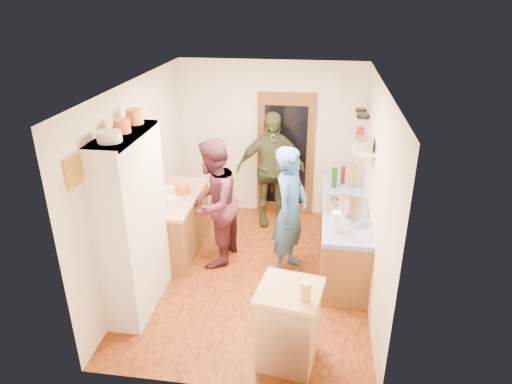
% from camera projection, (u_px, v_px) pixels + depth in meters
% --- Properties ---
extents(floor, '(3.00, 4.00, 0.02)m').
position_uv_depth(floor, '(254.00, 274.00, 6.32)').
color(floor, '#93430F').
rests_on(floor, ground).
extents(ceiling, '(3.00, 4.00, 0.02)m').
position_uv_depth(ceiling, '(253.00, 83.00, 5.25)').
color(ceiling, silver).
rests_on(ceiling, ground).
extents(wall_back, '(3.00, 0.02, 2.60)m').
position_uv_depth(wall_back, '(271.00, 140.00, 7.60)').
color(wall_back, silver).
rests_on(wall_back, ground).
extents(wall_front, '(3.00, 0.02, 2.60)m').
position_uv_depth(wall_front, '(220.00, 279.00, 3.97)').
color(wall_front, silver).
rests_on(wall_front, ground).
extents(wall_left, '(0.02, 4.00, 2.60)m').
position_uv_depth(wall_left, '(140.00, 181.00, 5.98)').
color(wall_left, silver).
rests_on(wall_left, ground).
extents(wall_right, '(0.02, 4.00, 2.60)m').
position_uv_depth(wall_right, '(375.00, 194.00, 5.59)').
color(wall_right, silver).
rests_on(wall_right, ground).
extents(door_frame, '(0.95, 0.06, 2.10)m').
position_uv_depth(door_frame, '(285.00, 155.00, 7.63)').
color(door_frame, brown).
rests_on(door_frame, ground).
extents(door_glass, '(0.70, 0.02, 1.70)m').
position_uv_depth(door_glass, '(285.00, 156.00, 7.60)').
color(door_glass, black).
rests_on(door_glass, door_frame).
extents(hutch_body, '(0.40, 1.20, 2.20)m').
position_uv_depth(hutch_body, '(133.00, 224.00, 5.31)').
color(hutch_body, silver).
rests_on(hutch_body, ground).
extents(hutch_top_shelf, '(0.40, 1.14, 0.04)m').
position_uv_depth(hutch_top_shelf, '(122.00, 135.00, 4.87)').
color(hutch_top_shelf, silver).
rests_on(hutch_top_shelf, hutch_body).
extents(plate_stack, '(0.25, 0.25, 0.10)m').
position_uv_depth(plate_stack, '(109.00, 137.00, 4.57)').
color(plate_stack, white).
rests_on(plate_stack, hutch_top_shelf).
extents(orange_pot_a, '(0.18, 0.18, 0.14)m').
position_uv_depth(orange_pot_a, '(122.00, 126.00, 4.85)').
color(orange_pot_a, orange).
rests_on(orange_pot_a, hutch_top_shelf).
extents(orange_pot_b, '(0.19, 0.19, 0.17)m').
position_uv_depth(orange_pot_b, '(134.00, 116.00, 5.16)').
color(orange_pot_b, orange).
rests_on(orange_pot_b, hutch_top_shelf).
extents(left_counter_base, '(0.60, 1.40, 0.85)m').
position_uv_depth(left_counter_base, '(177.00, 225.00, 6.70)').
color(left_counter_base, olive).
rests_on(left_counter_base, ground).
extents(left_counter_top, '(0.64, 1.44, 0.05)m').
position_uv_depth(left_counter_top, '(175.00, 197.00, 6.52)').
color(left_counter_top, '#D9AD7E').
rests_on(left_counter_top, left_counter_base).
extents(toaster, '(0.28, 0.23, 0.19)m').
position_uv_depth(toaster, '(168.00, 204.00, 6.06)').
color(toaster, white).
rests_on(toaster, left_counter_top).
extents(kettle, '(0.18, 0.18, 0.18)m').
position_uv_depth(kettle, '(169.00, 192.00, 6.40)').
color(kettle, white).
rests_on(kettle, left_counter_top).
extents(orange_bowl, '(0.24, 0.24, 0.10)m').
position_uv_depth(orange_bowl, '(183.00, 189.00, 6.59)').
color(orange_bowl, orange).
rests_on(orange_bowl, left_counter_top).
extents(chopping_board, '(0.32, 0.25, 0.02)m').
position_uv_depth(chopping_board, '(186.00, 182.00, 6.93)').
color(chopping_board, '#D9AD7E').
rests_on(chopping_board, left_counter_top).
extents(right_counter_base, '(0.60, 2.20, 0.84)m').
position_uv_depth(right_counter_base, '(343.00, 235.00, 6.44)').
color(right_counter_base, olive).
rests_on(right_counter_base, ground).
extents(right_counter_top, '(0.62, 2.22, 0.06)m').
position_uv_depth(right_counter_top, '(345.00, 207.00, 6.26)').
color(right_counter_top, '#1532A1').
rests_on(right_counter_top, right_counter_base).
extents(hob, '(0.55, 0.58, 0.04)m').
position_uv_depth(hob, '(346.00, 206.00, 6.16)').
color(hob, silver).
rests_on(hob, right_counter_top).
extents(pot_on_hob, '(0.19, 0.19, 0.12)m').
position_uv_depth(pot_on_hob, '(342.00, 200.00, 6.14)').
color(pot_on_hob, silver).
rests_on(pot_on_hob, hob).
extents(bottle_a, '(0.09, 0.09, 0.31)m').
position_uv_depth(bottle_a, '(334.00, 177.00, 6.73)').
color(bottle_a, '#143F14').
rests_on(bottle_a, right_counter_top).
extents(bottle_b, '(0.08, 0.08, 0.28)m').
position_uv_depth(bottle_b, '(343.00, 175.00, 6.88)').
color(bottle_b, '#591419').
rests_on(bottle_b, right_counter_top).
extents(bottle_c, '(0.10, 0.10, 0.35)m').
position_uv_depth(bottle_c, '(352.00, 177.00, 6.71)').
color(bottle_c, olive).
rests_on(bottle_c, right_counter_top).
extents(paper_towel, '(0.15, 0.15, 0.27)m').
position_uv_depth(paper_towel, '(336.00, 222.00, 5.49)').
color(paper_towel, white).
rests_on(paper_towel, right_counter_top).
extents(mixing_bowl, '(0.26, 0.26, 0.10)m').
position_uv_depth(mixing_bowl, '(355.00, 220.00, 5.73)').
color(mixing_bowl, silver).
rests_on(mixing_bowl, right_counter_top).
extents(island_base, '(0.63, 0.63, 0.86)m').
position_uv_depth(island_base, '(288.00, 327.00, 4.68)').
color(island_base, '#D9AD7E').
rests_on(island_base, ground).
extents(island_top, '(0.71, 0.71, 0.05)m').
position_uv_depth(island_top, '(290.00, 291.00, 4.49)').
color(island_top, '#D9AD7E').
rests_on(island_top, island_base).
extents(cutting_board, '(0.39, 0.33, 0.02)m').
position_uv_depth(cutting_board, '(286.00, 286.00, 4.55)').
color(cutting_board, white).
rests_on(cutting_board, island_top).
extents(oil_jar, '(0.11, 0.11, 0.20)m').
position_uv_depth(oil_jar, '(306.00, 291.00, 4.29)').
color(oil_jar, '#AD9E2D').
rests_on(oil_jar, island_top).
extents(pan_rail, '(0.02, 0.65, 0.02)m').
position_uv_depth(pan_rail, '(367.00, 105.00, 6.67)').
color(pan_rail, silver).
rests_on(pan_rail, wall_right).
extents(pan_hang_a, '(0.18, 0.18, 0.05)m').
position_uv_depth(pan_hang_a, '(363.00, 116.00, 6.57)').
color(pan_hang_a, black).
rests_on(pan_hang_a, pan_rail).
extents(pan_hang_b, '(0.16, 0.16, 0.05)m').
position_uv_depth(pan_hang_b, '(362.00, 114.00, 6.76)').
color(pan_hang_b, black).
rests_on(pan_hang_b, pan_rail).
extents(pan_hang_c, '(0.17, 0.17, 0.05)m').
position_uv_depth(pan_hang_c, '(361.00, 110.00, 6.94)').
color(pan_hang_c, black).
rests_on(pan_hang_c, pan_rail).
extents(wall_shelf, '(0.26, 0.42, 0.03)m').
position_uv_depth(wall_shelf, '(364.00, 151.00, 5.85)').
color(wall_shelf, '#D9AD7E').
rests_on(wall_shelf, wall_right).
extents(radio, '(0.26, 0.33, 0.15)m').
position_uv_depth(radio, '(365.00, 144.00, 5.81)').
color(radio, silver).
rests_on(radio, wall_shelf).
extents(ext_bracket, '(0.06, 0.10, 0.04)m').
position_uv_depth(ext_bracket, '(363.00, 140.00, 7.07)').
color(ext_bracket, black).
rests_on(ext_bracket, wall_right).
extents(fire_extinguisher, '(0.11, 0.11, 0.32)m').
position_uv_depth(fire_extinguisher, '(359.00, 137.00, 7.06)').
color(fire_extinguisher, red).
rests_on(fire_extinguisher, wall_right).
extents(picture_frame, '(0.03, 0.25, 0.30)m').
position_uv_depth(picture_frame, '(73.00, 171.00, 4.27)').
color(picture_frame, gold).
rests_on(picture_frame, wall_left).
extents(person_hob, '(0.62, 0.76, 1.80)m').
position_uv_depth(person_hob, '(292.00, 213.00, 6.02)').
color(person_hob, '#2E5995').
rests_on(person_hob, ground).
extents(person_left, '(0.82, 0.98, 1.83)m').
position_uv_depth(person_left, '(217.00, 202.00, 6.28)').
color(person_left, '#4A1D2C').
rests_on(person_left, ground).
extents(person_back, '(1.19, 0.73, 1.90)m').
position_uv_depth(person_back, '(271.00, 169.00, 7.33)').
color(person_back, '#343920').
rests_on(person_back, ground).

